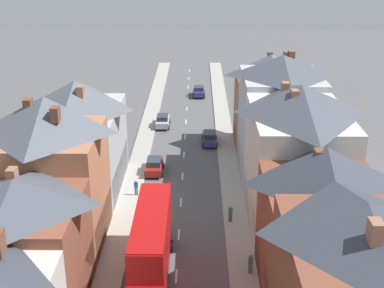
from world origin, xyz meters
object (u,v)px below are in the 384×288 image
(double_decker_bus_lead, at_px, (152,244))
(car_mid_black, at_px, (199,91))
(car_parked_left_a, at_px, (163,121))
(car_parked_left_b, at_px, (210,138))
(pedestrian_mid_right, at_px, (251,263))
(pedestrian_far_right, at_px, (136,187))
(pedestrian_far_left, at_px, (230,213))
(car_near_silver, at_px, (154,165))

(double_decker_bus_lead, bearing_deg, car_mid_black, 85.74)
(car_parked_left_a, relative_size, car_parked_left_b, 0.98)
(double_decker_bus_lead, relative_size, car_parked_left_a, 2.57)
(pedestrian_mid_right, bearing_deg, pedestrian_far_right, 127.69)
(car_mid_black, distance_m, pedestrian_far_right, 35.81)
(double_decker_bus_lead, xyz_separation_m, car_parked_left_a, (-1.29, 33.91, -1.98))
(car_mid_black, distance_m, pedestrian_far_left, 40.53)
(car_parked_left_a, relative_size, pedestrian_mid_right, 2.61)
(pedestrian_far_left, bearing_deg, car_mid_black, 93.90)
(car_mid_black, xyz_separation_m, car_parked_left_b, (1.30, -20.91, -0.05))
(double_decker_bus_lead, distance_m, pedestrian_far_left, 10.43)
(car_parked_left_a, distance_m, car_parked_left_b, 8.85)
(car_near_silver, distance_m, car_parked_left_b, 10.67)
(car_near_silver, distance_m, car_mid_black, 30.00)
(double_decker_bus_lead, relative_size, car_mid_black, 2.77)
(double_decker_bus_lead, height_order, car_parked_left_b, double_decker_bus_lead)
(car_near_silver, height_order, car_parked_left_a, car_near_silver)
(double_decker_bus_lead, xyz_separation_m, car_mid_black, (3.61, 48.50, -1.97))
(car_near_silver, distance_m, pedestrian_mid_right, 20.67)
(double_decker_bus_lead, relative_size, car_parked_left_b, 2.53)
(car_near_silver, height_order, pedestrian_mid_right, pedestrian_mid_right)
(car_mid_black, distance_m, car_parked_left_b, 20.95)
(double_decker_bus_lead, xyz_separation_m, pedestrian_mid_right, (7.44, 0.18, -1.78))
(double_decker_bus_lead, height_order, pedestrian_far_right, double_decker_bus_lead)
(double_decker_bus_lead, relative_size, car_near_silver, 2.60)
(car_near_silver, bearing_deg, pedestrian_far_left, -54.77)
(car_mid_black, bearing_deg, car_parked_left_a, -108.57)
(double_decker_bus_lead, height_order, pedestrian_far_left, double_decker_bus_lead)
(car_mid_black, height_order, car_parked_left_b, car_mid_black)
(pedestrian_far_left, bearing_deg, car_parked_left_a, 106.50)
(car_parked_left_a, bearing_deg, pedestrian_far_left, -73.50)
(car_parked_left_b, bearing_deg, pedestrian_far_right, -117.79)
(car_parked_left_b, relative_size, pedestrian_far_right, 2.66)
(car_near_silver, bearing_deg, car_mid_black, 80.60)
(car_near_silver, relative_size, pedestrian_far_right, 2.58)
(car_parked_left_b, relative_size, pedestrian_far_left, 2.66)
(car_mid_black, xyz_separation_m, pedestrian_far_left, (2.76, -40.44, 0.19))
(car_mid_black, bearing_deg, car_parked_left_b, -86.44)
(car_near_silver, xyz_separation_m, car_parked_left_b, (6.20, 8.69, -0.04))
(pedestrian_far_left, bearing_deg, car_near_silver, 125.23)
(car_parked_left_b, relative_size, pedestrian_mid_right, 2.66)
(car_near_silver, relative_size, car_parked_left_a, 0.99)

